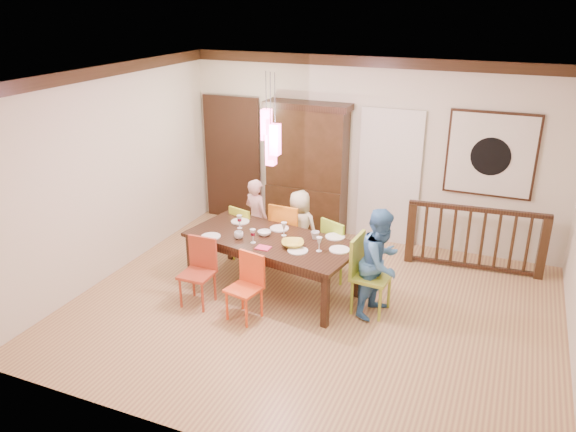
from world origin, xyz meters
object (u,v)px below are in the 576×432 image
at_px(chair_end_right, 372,270).
at_px(person_end_right, 381,263).
at_px(chair_far_left, 248,229).
at_px(person_far_mid, 300,229).
at_px(dining_table, 272,244).
at_px(balustrade, 475,238).
at_px(person_far_left, 257,218).
at_px(china_hutch, 307,170).

relative_size(chair_end_right, person_end_right, 0.72).
xyz_separation_m(chair_far_left, person_far_mid, (0.78, 0.12, 0.08)).
bearing_deg(chair_far_left, dining_table, 151.40).
xyz_separation_m(balustrade, person_far_mid, (-2.38, -0.84, 0.08)).
bearing_deg(person_far_mid, dining_table, 89.43).
bearing_deg(dining_table, person_far_left, 136.51).
bearing_deg(chair_end_right, dining_table, 92.51).
distance_m(china_hutch, person_far_left, 1.28).
relative_size(chair_far_left, person_far_left, 0.71).
xyz_separation_m(balustrade, person_end_right, (-0.97, -1.70, 0.19)).
height_order(dining_table, balustrade, balustrade).
bearing_deg(china_hutch, person_end_right, -49.45).
height_order(china_hutch, person_far_mid, china_hutch).
xyz_separation_m(dining_table, person_end_right, (1.48, -0.04, 0.02)).
relative_size(dining_table, person_far_mid, 2.10).
bearing_deg(dining_table, chair_end_right, 8.03).
distance_m(chair_end_right, balustrade, 2.02).
height_order(chair_far_left, china_hutch, china_hutch).
distance_m(chair_end_right, person_far_left, 2.25).
relative_size(chair_far_left, person_end_right, 0.62).
distance_m(china_hutch, person_far_mid, 1.34).
height_order(person_far_mid, person_end_right, person_end_right).
distance_m(chair_far_left, person_far_mid, 0.79).
xyz_separation_m(person_far_left, person_end_right, (2.14, -0.94, 0.09)).
height_order(chair_far_left, person_end_right, person_end_right).
bearing_deg(person_far_mid, chair_end_right, 150.21).
bearing_deg(balustrade, chair_far_left, -167.87).
bearing_deg(chair_far_left, chair_end_right, 176.29).
height_order(chair_far_left, chair_end_right, chair_end_right).
relative_size(chair_far_left, balustrade, 0.45).
relative_size(balustrade, person_end_right, 1.40).
bearing_deg(chair_far_left, person_end_right, 177.32).
relative_size(dining_table, china_hutch, 1.11).
relative_size(chair_end_right, china_hutch, 0.46).
xyz_separation_m(dining_table, chair_end_right, (1.38, -0.05, -0.10)).
bearing_deg(chair_end_right, china_hutch, 43.36).
height_order(dining_table, person_far_mid, person_far_mid).
distance_m(chair_far_left, person_far_left, 0.23).
xyz_separation_m(chair_end_right, balustrade, (1.07, 1.71, -0.07)).
bearing_deg(balustrade, person_far_mid, -165.37).
xyz_separation_m(china_hutch, balustrade, (2.72, -0.35, -0.60)).
xyz_separation_m(person_far_mid, person_end_right, (1.41, -0.87, 0.12)).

